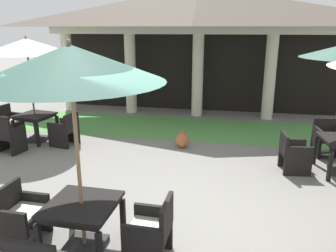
{
  "coord_description": "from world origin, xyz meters",
  "views": [
    {
      "loc": [
        1.13,
        -4.33,
        2.98
      ],
      "look_at": [
        -0.14,
        2.37,
        0.95
      ],
      "focal_mm": 35.68,
      "sensor_mm": 36.0,
      "label": 1
    }
  ],
  "objects_px": {
    "patio_chair_far_back_south": "(8,136)",
    "patio_chair_mid_left_east": "(151,232)",
    "patio_chair_near_foreground_west": "(294,154)",
    "patio_chair_far_back_east": "(65,130)",
    "terracotta_urn": "(182,140)",
    "patio_chair_far_back_west": "(9,123)",
    "patio_chair_mid_left_west": "(21,215)",
    "patio_umbrella_far_back": "(27,47)",
    "patio_table_mid_left": "(82,209)",
    "patio_table_far_back": "(35,118)",
    "patio_umbrella_mid_left": "(70,66)",
    "patio_chair_near_foreground_north": "(326,139)"
  },
  "relations": [
    {
      "from": "patio_umbrella_mid_left",
      "to": "patio_umbrella_far_back",
      "type": "distance_m",
      "value": 5.22
    },
    {
      "from": "patio_chair_near_foreground_west",
      "to": "patio_chair_mid_left_west",
      "type": "distance_m",
      "value": 5.35
    },
    {
      "from": "patio_umbrella_far_back",
      "to": "patio_chair_far_back_south",
      "type": "distance_m",
      "value": 2.28
    },
    {
      "from": "patio_chair_near_foreground_west",
      "to": "patio_chair_far_back_east",
      "type": "xyz_separation_m",
      "value": [
        -5.57,
        0.63,
        0.01
      ]
    },
    {
      "from": "patio_chair_near_foreground_west",
      "to": "patio_chair_mid_left_west",
      "type": "height_order",
      "value": "patio_chair_mid_left_west"
    },
    {
      "from": "patio_chair_mid_left_west",
      "to": "patio_table_far_back",
      "type": "xyz_separation_m",
      "value": [
        -2.27,
        4.07,
        0.24
      ]
    },
    {
      "from": "patio_chair_mid_left_west",
      "to": "terracotta_urn",
      "type": "height_order",
      "value": "patio_chair_mid_left_west"
    },
    {
      "from": "patio_table_mid_left",
      "to": "patio_umbrella_far_back",
      "type": "height_order",
      "value": "patio_umbrella_far_back"
    },
    {
      "from": "patio_chair_near_foreground_west",
      "to": "patio_chair_far_back_south",
      "type": "xyz_separation_m",
      "value": [
        -6.67,
        -0.14,
        0.02
      ]
    },
    {
      "from": "patio_chair_far_back_west",
      "to": "patio_chair_mid_left_west",
      "type": "bearing_deg",
      "value": 47.43
    },
    {
      "from": "patio_umbrella_mid_left",
      "to": "terracotta_urn",
      "type": "relative_size",
      "value": 5.99
    },
    {
      "from": "terracotta_urn",
      "to": "patio_table_mid_left",
      "type": "bearing_deg",
      "value": -99.63
    },
    {
      "from": "patio_chair_near_foreground_west",
      "to": "patio_chair_far_back_east",
      "type": "bearing_deg",
      "value": -102.25
    },
    {
      "from": "patio_chair_far_back_west",
      "to": "patio_chair_near_foreground_west",
      "type": "bearing_deg",
      "value": 92.92
    },
    {
      "from": "patio_chair_far_back_west",
      "to": "patio_chair_far_back_south",
      "type": "height_order",
      "value": "patio_chair_far_back_west"
    },
    {
      "from": "patio_chair_far_back_south",
      "to": "patio_table_mid_left",
      "type": "bearing_deg",
      "value": -32.61
    },
    {
      "from": "patio_chair_near_foreground_west",
      "to": "patio_chair_far_back_south",
      "type": "bearing_deg",
      "value": -94.63
    },
    {
      "from": "patio_umbrella_far_back",
      "to": "patio_chair_far_back_east",
      "type": "distance_m",
      "value": 2.29
    },
    {
      "from": "patio_chair_far_back_west",
      "to": "patio_chair_far_back_south",
      "type": "distance_m",
      "value": 1.35
    },
    {
      "from": "patio_chair_far_back_west",
      "to": "terracotta_urn",
      "type": "xyz_separation_m",
      "value": [
        4.89,
        0.03,
        -0.21
      ]
    },
    {
      "from": "terracotta_urn",
      "to": "patio_chair_near_foreground_west",
      "type": "bearing_deg",
      "value": -21.5
    },
    {
      "from": "terracotta_urn",
      "to": "patio_chair_far_back_east",
      "type": "bearing_deg",
      "value": -172.97
    },
    {
      "from": "patio_table_far_back",
      "to": "patio_chair_far_back_west",
      "type": "relative_size",
      "value": 1.1
    },
    {
      "from": "patio_chair_near_foreground_north",
      "to": "patio_table_mid_left",
      "type": "relative_size",
      "value": 0.92
    },
    {
      "from": "patio_chair_near_foreground_west",
      "to": "terracotta_urn",
      "type": "xyz_separation_m",
      "value": [
        -2.54,
        1.0,
        -0.19
      ]
    },
    {
      "from": "patio_chair_far_back_south",
      "to": "patio_chair_near_foreground_west",
      "type": "bearing_deg",
      "value": 11.52
    },
    {
      "from": "patio_table_mid_left",
      "to": "patio_table_far_back",
      "type": "height_order",
      "value": "patio_table_far_back"
    },
    {
      "from": "patio_chair_mid_left_east",
      "to": "patio_table_far_back",
      "type": "bearing_deg",
      "value": 47.26
    },
    {
      "from": "patio_chair_far_back_east",
      "to": "patio_umbrella_mid_left",
      "type": "bearing_deg",
      "value": -139.38
    },
    {
      "from": "patio_chair_far_back_south",
      "to": "patio_chair_far_back_east",
      "type": "bearing_deg",
      "value": 45.03
    },
    {
      "from": "patio_umbrella_far_back",
      "to": "patio_umbrella_mid_left",
      "type": "bearing_deg",
      "value": -51.79
    },
    {
      "from": "patio_umbrella_mid_left",
      "to": "patio_chair_mid_left_east",
      "type": "height_order",
      "value": "patio_umbrella_mid_left"
    },
    {
      "from": "patio_chair_mid_left_west",
      "to": "terracotta_urn",
      "type": "distance_m",
      "value": 4.6
    },
    {
      "from": "patio_umbrella_mid_left",
      "to": "patio_chair_far_back_west",
      "type": "distance_m",
      "value": 6.33
    },
    {
      "from": "patio_chair_mid_left_west",
      "to": "patio_chair_far_back_south",
      "type": "height_order",
      "value": "patio_chair_far_back_south"
    },
    {
      "from": "patio_chair_far_back_south",
      "to": "patio_umbrella_mid_left",
      "type": "bearing_deg",
      "value": -32.61
    },
    {
      "from": "patio_umbrella_far_back",
      "to": "patio_chair_far_back_west",
      "type": "xyz_separation_m",
      "value": [
        -0.94,
        0.17,
        -2.08
      ]
    },
    {
      "from": "patio_chair_mid_left_east",
      "to": "patio_chair_mid_left_west",
      "type": "xyz_separation_m",
      "value": [
        -1.92,
        0.06,
        -0.01
      ]
    },
    {
      "from": "patio_chair_near_foreground_west",
      "to": "patio_table_mid_left",
      "type": "bearing_deg",
      "value": -50.56
    },
    {
      "from": "patio_chair_near_foreground_west",
      "to": "patio_chair_far_back_east",
      "type": "height_order",
      "value": "patio_chair_far_back_east"
    },
    {
      "from": "patio_chair_far_back_south",
      "to": "patio_chair_mid_left_east",
      "type": "bearing_deg",
      "value": -25.89
    },
    {
      "from": "terracotta_urn",
      "to": "patio_chair_near_foreground_north",
      "type": "bearing_deg",
      "value": 2.32
    },
    {
      "from": "patio_chair_mid_left_east",
      "to": "terracotta_urn",
      "type": "distance_m",
      "value": 4.34
    },
    {
      "from": "patio_umbrella_mid_left",
      "to": "patio_chair_near_foreground_west",
      "type": "bearing_deg",
      "value": 45.25
    },
    {
      "from": "patio_table_mid_left",
      "to": "patio_chair_far_back_west",
      "type": "relative_size",
      "value": 1.04
    },
    {
      "from": "patio_chair_far_back_south",
      "to": "terracotta_urn",
      "type": "bearing_deg",
      "value": 25.75
    },
    {
      "from": "patio_umbrella_far_back",
      "to": "patio_chair_far_back_east",
      "type": "relative_size",
      "value": 3.18
    },
    {
      "from": "patio_chair_near_foreground_north",
      "to": "patio_chair_far_back_east",
      "type": "bearing_deg",
      "value": -1.29
    },
    {
      "from": "patio_chair_far_back_east",
      "to": "patio_chair_far_back_west",
      "type": "bearing_deg",
      "value": 90.0
    },
    {
      "from": "patio_chair_far_back_west",
      "to": "terracotta_urn",
      "type": "distance_m",
      "value": 4.9
    }
  ]
}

